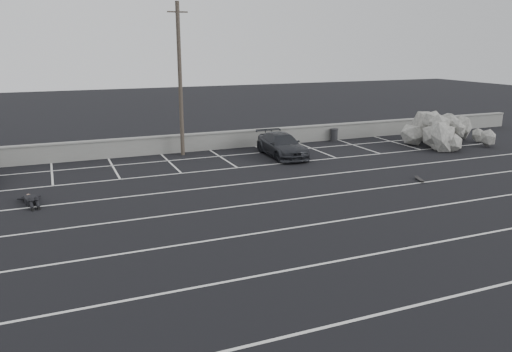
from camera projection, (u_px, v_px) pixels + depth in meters
name	position (u px, v px, depth m)	size (l,w,h in m)	color
ground	(300.00, 227.00, 17.65)	(120.00, 120.00, 0.00)	black
seawall	(193.00, 142.00, 30.02)	(50.00, 0.45, 1.06)	gray
stall_lines	(251.00, 194.00, 21.56)	(36.00, 20.05, 0.01)	silver
car_right	(282.00, 145.00, 28.60)	(1.83, 4.50, 1.31)	#24262B
utility_pole	(180.00, 80.00, 28.02)	(1.14, 0.23, 8.52)	#4C4238
trash_bin	(334.00, 135.00, 33.24)	(0.70, 0.70, 0.82)	#2A2A2D
riprap_pile	(441.00, 135.00, 31.80)	(6.24, 4.76, 1.66)	#9E9C94
person	(30.00, 197.00, 20.32)	(1.32, 2.48, 0.47)	black
skateboard	(420.00, 179.00, 23.57)	(0.45, 0.80, 0.09)	black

